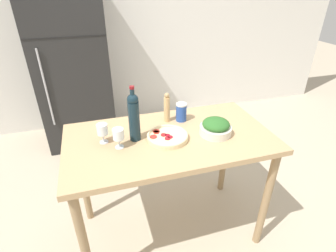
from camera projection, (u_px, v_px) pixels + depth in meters
The scene contains 11 objects.
ground_plane at pixel (169, 228), 2.22m from camera, with size 14.00×14.00×0.00m, color #BCAD93.
wall_back at pixel (121, 27), 3.34m from camera, with size 6.40×0.06×2.60m.
refrigerator at pixel (73, 68), 3.04m from camera, with size 0.80×0.72×1.86m.
prep_counter at pixel (170, 151), 1.82m from camera, with size 1.39×0.75×0.91m.
wine_bottle at pixel (134, 116), 1.65m from camera, with size 0.07×0.07×0.37m.
wine_glass_near at pixel (118, 135), 1.61m from camera, with size 0.07×0.07×0.13m.
wine_glass_far at pixel (102, 130), 1.66m from camera, with size 0.07×0.07×0.13m.
pepper_mill at pixel (167, 108), 1.90m from camera, with size 0.04×0.04×0.22m.
salad_bowl at pixel (216, 127), 1.77m from camera, with size 0.22×0.22×0.11m.
homemade_pizza at pixel (167, 136), 1.73m from camera, with size 0.27×0.27×0.04m.
salt_canister at pixel (181, 112), 1.93m from camera, with size 0.08×0.08×0.14m.
Camera 1 is at (-0.44, -1.43, 1.85)m, focal length 28.00 mm.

